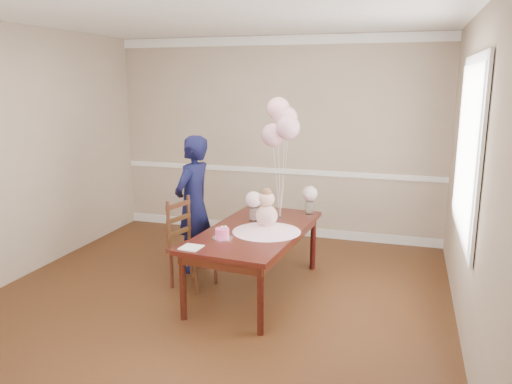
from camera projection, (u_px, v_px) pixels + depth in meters
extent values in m
cube|color=#341B0D|center=(207.00, 308.00, 4.75)|extent=(4.50, 5.00, 0.00)
cube|color=white|center=(200.00, 9.00, 4.16)|extent=(4.50, 5.00, 0.02)
cube|color=tan|center=(276.00, 138.00, 6.79)|extent=(4.50, 0.02, 2.70)
cube|color=tan|center=(1.00, 157.00, 5.10)|extent=(0.02, 5.00, 2.70)
cube|color=tan|center=(476.00, 183.00, 3.81)|extent=(0.02, 5.00, 2.70)
cube|color=white|center=(275.00, 171.00, 6.88)|extent=(4.50, 0.02, 0.07)
cube|color=white|center=(276.00, 40.00, 6.50)|extent=(4.50, 0.02, 0.12)
cube|color=silver|center=(275.00, 229.00, 7.06)|extent=(4.50, 0.02, 0.12)
cube|color=white|center=(469.00, 149.00, 4.24)|extent=(0.02, 1.66, 1.56)
cube|color=white|center=(466.00, 149.00, 4.25)|extent=(0.01, 1.50, 1.40)
cube|color=black|center=(256.00, 231.00, 4.99)|extent=(1.04, 1.85, 0.04)
cube|color=black|center=(256.00, 237.00, 5.01)|extent=(0.94, 1.75, 0.09)
cylinder|color=black|center=(183.00, 287.00, 4.46)|extent=(0.07, 0.07, 0.62)
cylinder|color=black|center=(260.00, 300.00, 4.19)|extent=(0.07, 0.07, 0.62)
cylinder|color=black|center=(252.00, 236.00, 5.94)|extent=(0.07, 0.07, 0.62)
cylinder|color=black|center=(313.00, 243.00, 5.67)|extent=(0.07, 0.07, 0.62)
cone|color=#FFBBD6|center=(267.00, 227.00, 4.89)|extent=(0.73, 0.73, 0.09)
sphere|color=pink|center=(267.00, 216.00, 4.86)|extent=(0.21, 0.21, 0.21)
sphere|color=#FFC2AF|center=(267.00, 199.00, 4.83)|extent=(0.15, 0.15, 0.15)
sphere|color=brown|center=(267.00, 194.00, 4.81)|extent=(0.11, 0.11, 0.11)
cylinder|color=silver|center=(222.00, 238.00, 4.69)|extent=(0.21, 0.21, 0.01)
cylinder|color=#F34D92|center=(222.00, 233.00, 4.68)|extent=(0.14, 0.14, 0.09)
sphere|color=white|center=(222.00, 227.00, 4.67)|extent=(0.03, 0.03, 0.03)
sphere|color=white|center=(225.00, 227.00, 4.67)|extent=(0.03, 0.03, 0.03)
cylinder|color=white|center=(253.00, 214.00, 5.26)|extent=(0.10, 0.10, 0.14)
sphere|color=silver|center=(253.00, 199.00, 5.23)|extent=(0.17, 0.17, 0.17)
cylinder|color=white|center=(309.00, 208.00, 5.53)|extent=(0.10, 0.10, 0.14)
sphere|color=beige|center=(310.00, 194.00, 5.50)|extent=(0.17, 0.17, 0.17)
cube|color=white|center=(191.00, 247.00, 4.42)|extent=(0.19, 0.19, 0.01)
cylinder|color=#B3B4B8|center=(280.00, 217.00, 5.40)|extent=(0.04, 0.04, 0.02)
sphere|color=#E19FB2|center=(273.00, 135.00, 5.24)|extent=(0.25, 0.25, 0.25)
sphere|color=#E7A4BB|center=(288.00, 128.00, 5.11)|extent=(0.25, 0.25, 0.25)
sphere|color=#E2A0AF|center=(286.00, 118.00, 5.24)|extent=(0.25, 0.25, 0.25)
sphere|color=#FEB4C1|center=(278.00, 109.00, 5.27)|extent=(0.25, 0.25, 0.25)
cylinder|color=white|center=(277.00, 183.00, 5.33)|extent=(0.08, 0.01, 0.74)
cylinder|color=white|center=(284.00, 180.00, 5.27)|extent=(0.09, 0.05, 0.83)
cylinder|color=white|center=(283.00, 174.00, 5.33)|extent=(0.03, 0.08, 0.92)
cylinder|color=white|center=(279.00, 170.00, 5.35)|extent=(0.07, 0.10, 1.01)
cube|color=#3C1610|center=(193.00, 249.00, 5.18)|extent=(0.49, 0.49, 0.05)
cylinder|color=#39150F|center=(171.00, 270.00, 5.17)|extent=(0.04, 0.04, 0.39)
cylinder|color=#3B1E10|center=(196.00, 276.00, 5.00)|extent=(0.04, 0.04, 0.39)
cylinder|color=#3D2110|center=(191.00, 261.00, 5.44)|extent=(0.04, 0.04, 0.39)
cylinder|color=#37190F|center=(216.00, 266.00, 5.27)|extent=(0.04, 0.04, 0.39)
cylinder|color=#3B1D10|center=(168.00, 226.00, 5.07)|extent=(0.04, 0.04, 0.51)
cylinder|color=#3C2110|center=(189.00, 218.00, 5.35)|extent=(0.04, 0.04, 0.51)
cube|color=#3B2210|center=(179.00, 232.00, 5.23)|extent=(0.12, 0.36, 0.05)
cube|color=#3A200F|center=(179.00, 219.00, 5.20)|extent=(0.12, 0.36, 0.05)
cube|color=#3D1E10|center=(178.00, 205.00, 5.17)|extent=(0.12, 0.36, 0.05)
imported|color=black|center=(193.00, 204.00, 5.57)|extent=(0.46, 0.61, 1.54)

